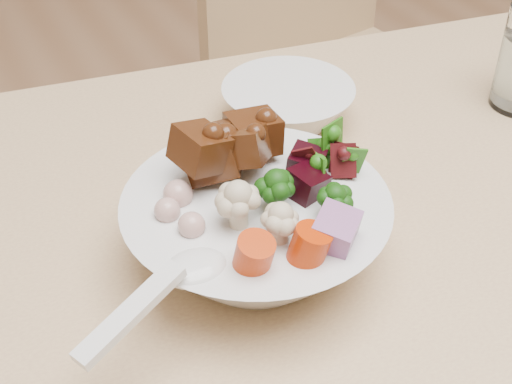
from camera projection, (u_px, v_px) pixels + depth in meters
chair_far at (332, 55)px, 1.36m from camera, size 0.49×0.49×0.93m
food_bowl at (257, 225)px, 0.64m from camera, size 0.24×0.24×0.13m
soup_spoon at (180, 279)px, 0.55m from camera, size 0.14×0.09×0.03m
side_bowl at (288, 106)px, 0.83m from camera, size 0.15×0.15×0.05m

